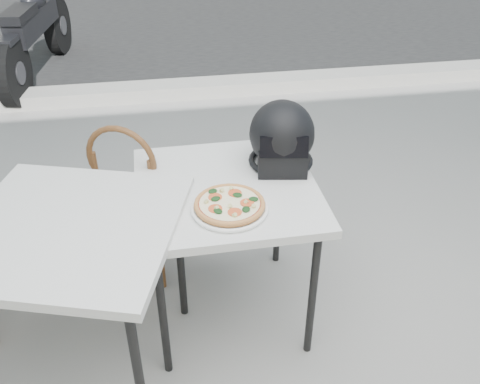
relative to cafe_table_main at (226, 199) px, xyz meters
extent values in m
plane|color=gray|center=(0.29, -0.33, -0.67)|extent=(80.00, 80.00, 0.00)
cube|color=gray|center=(0.29, 2.67, -0.61)|extent=(30.00, 0.25, 0.12)
cube|color=silver|center=(0.00, 0.00, 0.05)|extent=(0.78, 0.78, 0.04)
cylinder|color=black|center=(-0.31, -0.32, -0.32)|extent=(0.04, 0.04, 0.69)
cylinder|color=black|center=(0.32, -0.31, -0.32)|extent=(0.04, 0.04, 0.69)
cylinder|color=black|center=(-0.32, 0.31, -0.32)|extent=(0.04, 0.04, 0.69)
cylinder|color=black|center=(0.31, 0.32, -0.32)|extent=(0.04, 0.04, 0.69)
cylinder|color=white|center=(-0.01, -0.18, 0.07)|extent=(0.39, 0.39, 0.01)
torus|color=white|center=(-0.01, -0.18, 0.08)|extent=(0.41, 0.41, 0.02)
cylinder|color=#CA8749|center=(-0.01, -0.18, 0.09)|extent=(0.36, 0.36, 0.01)
torus|color=#CA8749|center=(-0.01, -0.18, 0.10)|extent=(0.37, 0.37, 0.02)
cylinder|color=#AD1713|center=(-0.01, -0.18, 0.10)|extent=(0.32, 0.32, 0.00)
cylinder|color=#FFF2C3|center=(-0.01, -0.18, 0.10)|extent=(0.31, 0.31, 0.00)
cylinder|color=#D95026|center=(0.06, -0.19, 0.11)|extent=(0.07, 0.07, 0.00)
cylinder|color=#D95026|center=(0.02, -0.12, 0.11)|extent=(0.07, 0.07, 0.00)
cylinder|color=#D95026|center=(-0.06, -0.13, 0.11)|extent=(0.07, 0.07, 0.00)
cylinder|color=#D95026|center=(-0.07, -0.21, 0.11)|extent=(0.07, 0.07, 0.00)
cylinder|color=#D95026|center=(0.00, -0.25, 0.11)|extent=(0.07, 0.07, 0.00)
ellipsoid|color=#133614|center=(0.03, -0.14, 0.11)|extent=(0.05, 0.04, 0.01)
ellipsoid|color=#133614|center=(-0.06, -0.15, 0.11)|extent=(0.05, 0.05, 0.01)
ellipsoid|color=#133614|center=(0.04, -0.24, 0.11)|extent=(0.04, 0.05, 0.01)
ellipsoid|color=#133614|center=(-0.06, -0.23, 0.11)|extent=(0.05, 0.05, 0.01)
ellipsoid|color=#133614|center=(0.09, -0.18, 0.11)|extent=(0.05, 0.04, 0.01)
ellipsoid|color=#133614|center=(-0.07, -0.09, 0.11)|extent=(0.05, 0.05, 0.01)
cylinder|color=#D1CD80|center=(-0.01, -0.21, 0.11)|extent=(0.02, 0.03, 0.02)
cylinder|color=#D1CD80|center=(-0.03, -0.10, 0.11)|extent=(0.03, 0.03, 0.02)
cylinder|color=#D1CD80|center=(0.05, -0.19, 0.11)|extent=(0.02, 0.02, 0.02)
cylinder|color=#D1CD80|center=(0.01, -0.09, 0.11)|extent=(0.02, 0.02, 0.02)
cylinder|color=#D1CD80|center=(-0.01, -0.27, 0.11)|extent=(0.03, 0.03, 0.02)
cylinder|color=#D1CD80|center=(-0.10, -0.17, 0.11)|extent=(0.02, 0.02, 0.02)
cylinder|color=#D1CD80|center=(0.08, -0.23, 0.11)|extent=(0.02, 0.02, 0.02)
cylinder|color=#D1CD80|center=(-0.07, -0.22, 0.11)|extent=(0.03, 0.03, 0.02)
ellipsoid|color=black|center=(0.27, 0.15, 0.22)|extent=(0.33, 0.35, 0.30)
cube|color=black|center=(0.26, 0.06, 0.12)|extent=(0.23, 0.14, 0.12)
torus|color=black|center=(0.27, 0.15, 0.08)|extent=(0.34, 0.34, 0.03)
cube|color=black|center=(0.25, 0.02, 0.22)|extent=(0.21, 0.07, 0.09)
cube|color=brown|center=(-0.38, 0.40, -0.27)|extent=(0.47, 0.47, 0.03)
cylinder|color=brown|center=(-0.19, 0.47, -0.47)|extent=(0.04, 0.04, 0.39)
cylinder|color=brown|center=(-0.45, 0.58, -0.47)|extent=(0.04, 0.04, 0.39)
cylinder|color=brown|center=(-0.31, 0.21, -0.47)|extent=(0.04, 0.04, 0.39)
cylinder|color=brown|center=(-0.57, 0.33, -0.47)|extent=(0.04, 0.04, 0.39)
cylinder|color=brown|center=(-0.32, 0.20, -0.08)|extent=(0.04, 0.04, 0.37)
cylinder|color=brown|center=(-0.57, 0.32, -0.08)|extent=(0.04, 0.04, 0.37)
torus|color=brown|center=(-0.44, 0.26, 0.08)|extent=(0.33, 0.17, 0.35)
cube|color=silver|center=(-0.63, -0.21, 0.07)|extent=(1.00, 1.00, 0.04)
cylinder|color=black|center=(-0.41, -0.62, -0.31)|extent=(0.04, 0.04, 0.72)
cylinder|color=black|center=(-0.85, 0.20, -0.31)|extent=(0.04, 0.04, 0.72)
cylinder|color=black|center=(-0.22, 0.01, -0.31)|extent=(0.04, 0.04, 0.72)
cylinder|color=brown|center=(-1.02, 0.24, -0.46)|extent=(0.04, 0.04, 0.41)
cylinder|color=black|center=(-1.24, 4.04, -0.37)|extent=(0.20, 0.60, 0.58)
cylinder|color=gray|center=(-1.24, 4.04, -0.37)|extent=(0.16, 0.21, 0.19)
cylinder|color=black|center=(-1.45, 2.69, -0.37)|extent=(0.20, 0.60, 0.58)
cylinder|color=gray|center=(-1.45, 2.69, -0.37)|extent=(0.16, 0.21, 0.19)
cube|color=black|center=(-1.35, 3.37, -0.13)|extent=(0.33, 1.04, 0.21)
cube|color=black|center=(-1.39, 3.08, 0.02)|extent=(0.27, 0.51, 0.08)
cube|color=black|center=(-1.45, 2.71, -0.10)|extent=(0.17, 0.23, 0.05)
camera|label=1|loc=(-0.25, -1.89, 1.31)|focal=40.00mm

